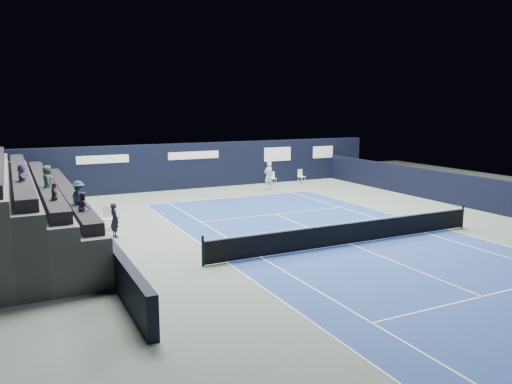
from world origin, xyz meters
The scene contains 12 objects.
ground centered at (0.00, 2.00, 0.00)m, with size 48.00×48.00×0.00m, color #58695D.
court_surface centered at (0.00, 0.00, 0.00)m, with size 10.97×23.77×0.01m, color navy.
enclosure_wall_right centered at (10.50, 6.00, 0.90)m, with size 0.30×22.00×1.80m, color black.
folding_chair_back_a centered at (4.77, 15.63, 0.61)m, with size 0.41×0.44×0.91m.
folding_chair_back_b centered at (6.97, 15.25, 0.56)m, with size 0.51×0.50×0.99m.
line_judge_chair centered at (-8.43, 6.98, 0.61)m, with size 0.62×0.61×1.08m.
line_judge centered at (-8.40, 5.44, 0.75)m, with size 0.55×0.36×1.50m, color black.
court_markings centered at (0.00, 0.00, 0.01)m, with size 11.03×23.83×0.00m.
tennis_net centered at (0.00, 0.00, 0.51)m, with size 12.90×0.10×1.10m.
back_sponsor_wall centered at (0.01, 16.50, 1.55)m, with size 26.00×0.63×3.10m.
side_barrier_left centered at (-9.50, 5.97, 0.60)m, with size 0.33×22.00×1.20m.
tennis_player centered at (3.44, 13.67, 0.95)m, with size 0.77×0.91×1.89m.
Camera 1 is at (-12.25, -15.98, 5.56)m, focal length 35.00 mm.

